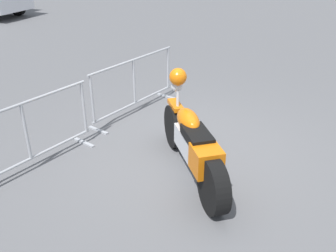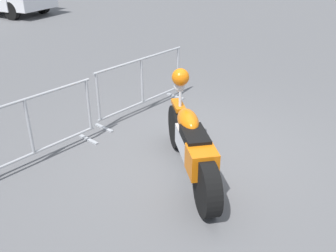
{
  "view_description": "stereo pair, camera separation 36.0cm",
  "coord_description": "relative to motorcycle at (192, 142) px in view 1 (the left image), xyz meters",
  "views": [
    {
      "loc": [
        -4.43,
        -2.55,
        3.05
      ],
      "look_at": [
        -0.49,
        0.07,
        0.65
      ],
      "focal_mm": 40.0,
      "sensor_mm": 36.0,
      "label": 1
    },
    {
      "loc": [
        -4.22,
        -2.85,
        3.05
      ],
      "look_at": [
        -0.49,
        0.07,
        0.65
      ],
      "focal_mm": 40.0,
      "sensor_mm": 36.0,
      "label": 2
    }
  ],
  "objects": [
    {
      "name": "crowd_barrier_near",
      "position": [
        -1.21,
        1.97,
        0.04
      ],
      "size": [
        2.2,
        0.56,
        1.07
      ],
      "rotation": [
        0.0,
        0.0,
        -0.06
      ],
      "color": "#9EA0A5",
      "rests_on": "ground"
    },
    {
      "name": "ground_plane",
      "position": [
        0.49,
        0.33,
        -0.51
      ],
      "size": [
        120.0,
        120.0,
        0.0
      ],
      "primitive_type": "plane",
      "color": "#5B5B5E"
    },
    {
      "name": "crowd_barrier_far",
      "position": [
        1.21,
        1.97,
        0.04
      ],
      "size": [
        2.2,
        0.56,
        1.07
      ],
      "rotation": [
        0.0,
        0.0,
        -0.06
      ],
      "color": "#9EA0A5",
      "rests_on": "ground"
    },
    {
      "name": "motorcycle",
      "position": [
        0.0,
        0.0,
        0.0
      ],
      "size": [
        1.72,
        1.91,
        1.34
      ],
      "rotation": [
        0.0,
        0.0,
        0.85
      ],
      "color": "black",
      "rests_on": "ground"
    }
  ]
}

